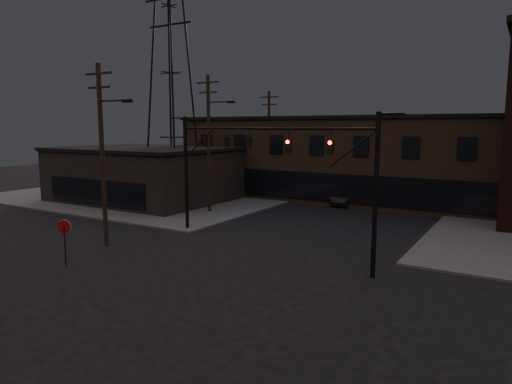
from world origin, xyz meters
TOP-DOWN VIEW (x-y plane):
  - ground at (0.00, 0.00)m, footprint 140.00×140.00m
  - sidewalk_nw at (-22.00, 22.00)m, footprint 30.00×30.00m
  - building_row at (0.00, 28.00)m, footprint 40.00×12.00m
  - building_left at (-20.00, 16.00)m, footprint 16.00×12.00m
  - traffic_signal_near at (5.36, 4.50)m, footprint 7.12×0.24m
  - traffic_signal_far at (-6.72, 8.00)m, footprint 7.12×0.24m
  - stop_sign at (-8.00, -1.99)m, footprint 0.72×0.33m
  - utility_pole_near at (-9.43, 2.00)m, footprint 3.70×0.28m
  - utility_pole_mid at (-10.44, 14.00)m, footprint 3.70×0.28m
  - utility_pole_far at (-11.50, 26.00)m, footprint 2.20×0.28m
  - transmission_tower at (-18.00, 18.00)m, footprint 7.00×7.00m
  - car_crossing at (-2.05, 23.91)m, footprint 2.17×4.93m

SIDE VIEW (x-z plane):
  - ground at x=0.00m, z-range 0.00..0.00m
  - sidewalk_nw at x=-22.00m, z-range 0.00..0.15m
  - car_crossing at x=-2.05m, z-range 0.00..1.57m
  - stop_sign at x=-8.00m, z-range 0.60..3.08m
  - building_left at x=-20.00m, z-range 0.00..5.00m
  - building_row at x=0.00m, z-range 0.00..8.00m
  - traffic_signal_near at x=5.36m, z-range 0.93..8.93m
  - traffic_signal_far at x=-6.72m, z-range 1.01..9.01m
  - utility_pole_far at x=-11.50m, z-range 0.28..11.28m
  - utility_pole_near at x=-9.43m, z-range 0.37..11.37m
  - utility_pole_mid at x=-10.44m, z-range 0.38..11.88m
  - transmission_tower at x=-18.00m, z-range 0.00..25.00m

